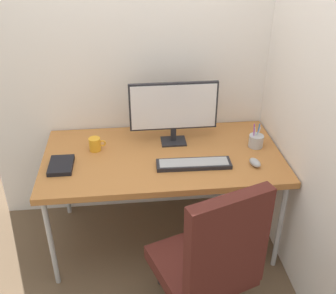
% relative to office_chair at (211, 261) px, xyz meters
% --- Properties ---
extents(ground_plane, '(8.00, 8.00, 0.00)m').
position_rel_office_chair_xyz_m(ground_plane, '(-0.17, 0.78, -0.53)').
color(ground_plane, brown).
extents(wall_back, '(2.41, 0.04, 2.80)m').
position_rel_office_chair_xyz_m(wall_back, '(-0.17, 1.22, 0.87)').
color(wall_back, white).
rests_on(wall_back, ground_plane).
extents(wall_side_right, '(0.04, 1.68, 2.80)m').
position_rel_office_chair_xyz_m(wall_side_right, '(0.63, 0.66, 0.87)').
color(wall_side_right, white).
rests_on(wall_side_right, ground_plane).
extents(desk, '(1.54, 0.82, 0.71)m').
position_rel_office_chair_xyz_m(desk, '(-0.17, 0.78, 0.14)').
color(desk, '#B27038').
rests_on(desk, ground_plane).
extents(office_chair, '(0.65, 0.63, 1.02)m').
position_rel_office_chair_xyz_m(office_chair, '(0.00, 0.00, 0.00)').
color(office_chair, black).
rests_on(office_chair, ground_plane).
extents(monitor, '(0.58, 0.13, 0.43)m').
position_rel_office_chair_xyz_m(monitor, '(-0.08, 0.94, 0.43)').
color(monitor, black).
rests_on(monitor, desk).
extents(keyboard, '(0.47, 0.13, 0.03)m').
position_rel_office_chair_xyz_m(keyboard, '(0.01, 0.62, 0.19)').
color(keyboard, black).
rests_on(keyboard, desk).
extents(mouse, '(0.08, 0.11, 0.04)m').
position_rel_office_chair_xyz_m(mouse, '(0.38, 0.59, 0.20)').
color(mouse, '#9EA0A5').
rests_on(mouse, desk).
extents(pen_holder, '(0.10, 0.10, 0.17)m').
position_rel_office_chair_xyz_m(pen_holder, '(0.46, 0.82, 0.22)').
color(pen_holder, '#B2B5BA').
rests_on(pen_holder, desk).
extents(notebook, '(0.15, 0.21, 0.03)m').
position_rel_office_chair_xyz_m(notebook, '(-0.81, 0.69, 0.19)').
color(notebook, black).
rests_on(notebook, desk).
extents(coffee_mug, '(0.11, 0.08, 0.09)m').
position_rel_office_chair_xyz_m(coffee_mug, '(-0.61, 0.88, 0.22)').
color(coffee_mug, orange).
rests_on(coffee_mug, desk).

